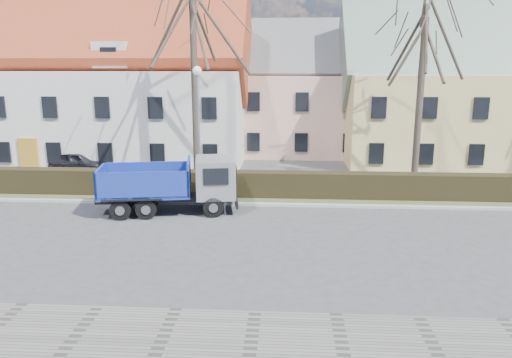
# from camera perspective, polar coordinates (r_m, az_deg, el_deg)

# --- Properties ---
(ground) EXTENTS (120.00, 120.00, 0.00)m
(ground) POSITION_cam_1_polar(r_m,az_deg,el_deg) (20.03, -5.36, -6.65)
(ground) COLOR #3F3F41
(curb_far) EXTENTS (80.00, 0.30, 0.12)m
(curb_far) POSITION_cam_1_polar(r_m,az_deg,el_deg) (24.34, -3.69, -2.83)
(curb_far) COLOR #9F9E9E
(curb_far) RESTS_ON ground
(grass_strip) EXTENTS (80.00, 3.00, 0.10)m
(grass_strip) POSITION_cam_1_polar(r_m,az_deg,el_deg) (25.87, -3.25, -1.87)
(grass_strip) COLOR #424D2B
(grass_strip) RESTS_ON ground
(hedge) EXTENTS (60.00, 0.90, 1.30)m
(hedge) POSITION_cam_1_polar(r_m,az_deg,el_deg) (25.53, -3.32, -0.69)
(hedge) COLOR black
(hedge) RESTS_ON ground
(building_white) EXTENTS (26.80, 10.80, 9.50)m
(building_white) POSITION_cam_1_polar(r_m,az_deg,el_deg) (38.18, -21.51, 9.31)
(building_white) COLOR silver
(building_white) RESTS_ON ground
(building_pink) EXTENTS (10.80, 8.80, 8.00)m
(building_pink) POSITION_cam_1_polar(r_m,az_deg,el_deg) (38.70, 5.11, 9.09)
(building_pink) COLOR #D9A899
(building_pink) RESTS_ON ground
(building_yellow) EXTENTS (18.80, 10.80, 8.50)m
(building_yellow) POSITION_cam_1_polar(r_m,az_deg,el_deg) (37.96, 23.86, 8.32)
(building_yellow) COLOR #D7C676
(building_yellow) RESTS_ON ground
(tree_1) EXTENTS (9.20, 9.20, 12.65)m
(tree_1) POSITION_cam_1_polar(r_m,az_deg,el_deg) (27.55, -7.07, 12.20)
(tree_1) COLOR #3A3128
(tree_1) RESTS_ON ground
(tree_2) EXTENTS (8.00, 8.00, 11.00)m
(tree_2) POSITION_cam_1_polar(r_m,az_deg,el_deg) (27.99, 18.31, 9.96)
(tree_2) COLOR #3A3128
(tree_2) RESTS_ON ground
(dump_truck) EXTENTS (6.78, 3.44, 2.59)m
(dump_truck) POSITION_cam_1_polar(r_m,az_deg,el_deg) (23.20, -10.48, -0.69)
(dump_truck) COLOR navy
(dump_truck) RESTS_ON ground
(streetlight) EXTENTS (0.52, 0.52, 6.66)m
(streetlight) POSITION_cam_1_polar(r_m,az_deg,el_deg) (26.23, -6.58, 5.59)
(streetlight) COLOR gray
(streetlight) RESTS_ON ground
(cart_frame) EXTENTS (0.81, 0.54, 0.68)m
(cart_frame) POSITION_cam_1_polar(r_m,az_deg,el_deg) (24.94, -10.16, -1.95)
(cart_frame) COLOR silver
(cart_frame) RESTS_ON ground
(parked_car_a) EXTENTS (4.17, 2.26, 1.34)m
(parked_car_a) POSITION_cam_1_polar(r_m,az_deg,el_deg) (33.18, -19.44, 1.88)
(parked_car_a) COLOR black
(parked_car_a) RESTS_ON ground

